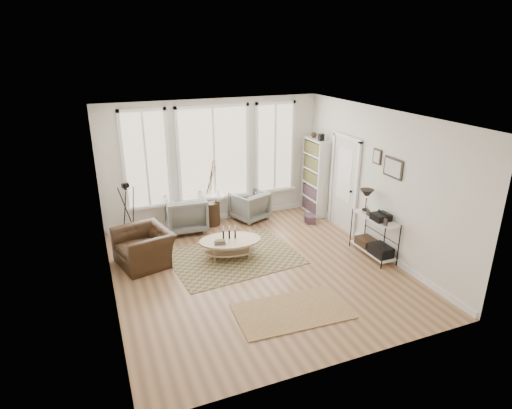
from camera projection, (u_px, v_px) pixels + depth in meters
name	position (u px, v px, depth m)	size (l,w,h in m)	color
room	(259.00, 199.00, 7.65)	(5.50, 5.54, 2.90)	#A57850
bay_window	(214.00, 155.00, 9.91)	(4.14, 0.12, 2.24)	tan
door	(344.00, 182.00, 9.62)	(0.09, 1.06, 2.22)	silver
bookcase	(315.00, 177.00, 10.57)	(0.31, 0.85, 2.06)	white
low_shelf	(374.00, 232.00, 8.52)	(0.38, 1.08, 1.30)	white
wall_art	(389.00, 165.00, 8.13)	(0.04, 0.88, 0.44)	black
rug_main	(234.00, 257.00, 8.62)	(2.47, 1.85, 0.01)	brown
rug_runner	(292.00, 311.00, 6.86)	(1.82, 1.01, 0.01)	brown
coffee_table	(230.00, 244.00, 8.51)	(1.35, 0.99, 0.57)	tan
armchair_left	(186.00, 213.00, 9.74)	(0.88, 0.90, 0.82)	gray
armchair_right	(249.00, 206.00, 10.38)	(0.75, 0.77, 0.70)	gray
side_table	(211.00, 194.00, 9.92)	(0.38, 0.38, 1.58)	#322013
vase	(218.00, 196.00, 10.00)	(0.25, 0.25, 0.26)	silver
accent_chair	(144.00, 247.00, 8.27)	(0.93, 1.06, 0.69)	#322013
tripod_camera	(129.00, 216.00, 9.07)	(0.47, 0.47, 1.33)	black
book_stack_near	(309.00, 218.00, 10.35)	(0.21, 0.27, 0.17)	brown
book_stack_far	(311.00, 219.00, 10.26)	(0.21, 0.27, 0.17)	brown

